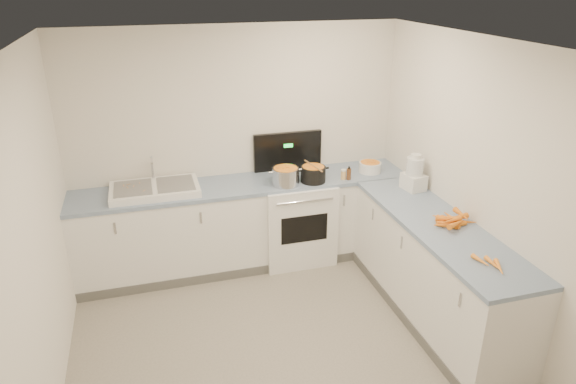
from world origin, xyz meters
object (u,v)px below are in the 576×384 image
object	(u,v)px
stove	(295,218)
spice_jar	(343,175)
extract_bottle	(349,174)
steel_pot	(286,177)
sink	(155,189)
black_pot	(313,175)
food_processor	(414,174)
mixing_bowl	(370,167)

from	to	relation	value
stove	spice_jar	size ratio (longest dim) A/B	14.73
extract_bottle	steel_pot	bearing A→B (deg)	176.60
sink	black_pot	size ratio (longest dim) A/B	3.32
stove	spice_jar	xyz separation A→B (m)	(0.48, -0.17, 0.51)
black_pot	food_processor	bearing A→B (deg)	-27.90
mixing_bowl	extract_bottle	world-z (taller)	extract_bottle
steel_pot	mixing_bowl	world-z (taller)	steel_pot
mixing_bowl	food_processor	bearing A→B (deg)	-69.63
stove	steel_pot	bearing A→B (deg)	-134.89
steel_pot	black_pot	distance (m)	0.30
steel_pot	spice_jar	size ratio (longest dim) A/B	2.99
sink	steel_pot	world-z (taller)	sink
stove	extract_bottle	distance (m)	0.77
stove	sink	size ratio (longest dim) A/B	1.58
stove	steel_pot	world-z (taller)	stove
black_pot	extract_bottle	size ratio (longest dim) A/B	2.18
black_pot	stove	bearing A→B (deg)	136.48
sink	steel_pot	size ratio (longest dim) A/B	3.12
steel_pot	mixing_bowl	distance (m)	0.99
spice_jar	extract_bottle	bearing A→B (deg)	-22.16
steel_pot	extract_bottle	distance (m)	0.68
mixing_bowl	spice_jar	xyz separation A→B (m)	(-0.36, -0.12, -0.01)
sink	extract_bottle	xyz separation A→B (m)	(1.98, -0.21, 0.02)
mixing_bowl	extract_bottle	size ratio (longest dim) A/B	2.03
black_pot	spice_jar	size ratio (longest dim) A/B	2.80
stove	extract_bottle	size ratio (longest dim) A/B	11.43
steel_pot	mixing_bowl	xyz separation A→B (m)	(0.99, 0.10, -0.03)
steel_pot	sink	bearing A→B (deg)	172.78
steel_pot	black_pot	bearing A→B (deg)	1.17
extract_bottle	spice_jar	world-z (taller)	extract_bottle
mixing_bowl	food_processor	world-z (taller)	food_processor
steel_pot	mixing_bowl	bearing A→B (deg)	5.86
mixing_bowl	food_processor	size ratio (longest dim) A/B	0.65
sink	black_pot	bearing A→B (deg)	-5.66
spice_jar	food_processor	xyz separation A→B (m)	(0.57, -0.45, 0.11)
spice_jar	food_processor	bearing A→B (deg)	-38.30
sink	food_processor	bearing A→B (deg)	-14.25
sink	food_processor	distance (m)	2.58
stove	extract_bottle	xyz separation A→B (m)	(0.53, -0.19, 0.53)
stove	food_processor	size ratio (longest dim) A/B	3.66
steel_pot	food_processor	bearing A→B (deg)	-21.41
sink	mixing_bowl	xyz separation A→B (m)	(2.29, -0.06, 0.02)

